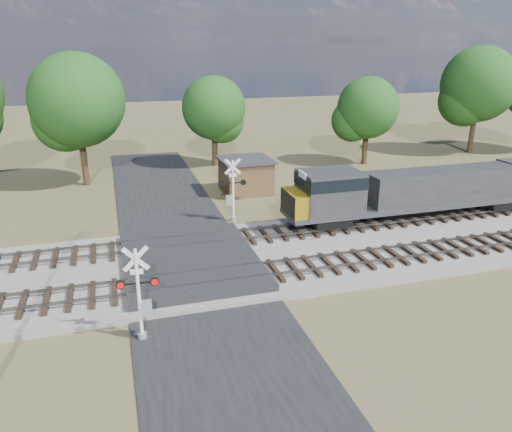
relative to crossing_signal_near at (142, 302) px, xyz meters
name	(u,v)px	position (x,y,z in m)	size (l,w,h in m)	color
ground	(192,271)	(2.95, 5.82, -1.72)	(160.00, 160.00, 0.00)	brown
ballast_bed	(358,244)	(12.95, 6.32, -1.57)	(140.00, 10.00, 0.30)	gray
road	(192,270)	(2.95, 5.82, -1.68)	(7.00, 60.00, 0.08)	black
crossing_panel	(190,262)	(2.95, 6.32, -1.40)	(7.00, 9.00, 0.62)	#262628
track_near	(259,272)	(6.07, 3.82, -1.31)	(140.00, 2.60, 0.33)	black
track_far	(235,237)	(6.07, 8.82, -1.31)	(140.00, 2.60, 0.33)	black
crossing_signal_near	(142,302)	(0.00, 0.00, 0.00)	(1.67, 0.36, 4.13)	silver
crossing_signal_far	(232,196)	(6.87, 12.77, 0.09)	(1.74, 0.42, 4.34)	silver
equipment_shed	(246,175)	(9.58, 19.15, -0.33)	(4.10, 4.10, 2.74)	#4B3220
treeline	(250,95)	(11.98, 26.29, 5.15)	(77.46, 10.47, 11.73)	black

